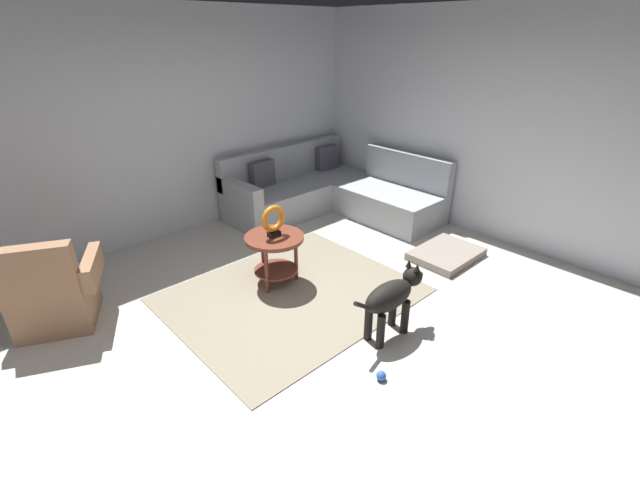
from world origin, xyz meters
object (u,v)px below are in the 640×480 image
(dog, at_px, (392,297))
(dog_toy_ball, at_px, (381,376))
(dog_bed_mat, at_px, (446,254))
(sectional_couch, at_px, (331,193))
(armchair, at_px, (52,294))
(torus_sculpture, at_px, (273,220))
(side_table, at_px, (275,247))

(dog, bearing_deg, dog_toy_ball, -54.74)
(dog_toy_ball, bearing_deg, dog_bed_mat, 19.85)
(sectional_couch, height_order, armchair, same)
(armchair, xyz_separation_m, torus_sculpture, (1.87, -0.75, 0.39))
(side_table, distance_m, torus_sculpture, 0.29)
(dog_bed_mat, bearing_deg, torus_sculpture, 152.85)
(side_table, bearing_deg, armchair, 158.13)
(sectional_couch, bearing_deg, dog_bed_mat, -90.16)
(sectional_couch, distance_m, torus_sculpture, 2.11)
(sectional_couch, height_order, torus_sculpture, sectional_couch)
(sectional_couch, height_order, side_table, sectional_couch)
(dog_bed_mat, bearing_deg, side_table, 152.85)
(sectional_couch, bearing_deg, armchair, -175.74)
(sectional_couch, relative_size, torus_sculpture, 6.90)
(armchair, distance_m, dog_bed_mat, 4.03)
(sectional_couch, relative_size, dog_bed_mat, 2.81)
(torus_sculpture, bearing_deg, armchair, 158.13)
(dog, bearing_deg, armchair, -133.01)
(armchair, height_order, side_table, armchair)
(armchair, relative_size, dog_toy_ball, 12.63)
(sectional_couch, xyz_separation_m, dog_toy_ball, (-2.09, -2.69, -0.25))
(armchair, xyz_separation_m, dog_toy_ball, (1.58, -2.42, -0.28))
(torus_sculpture, xyz_separation_m, dog_bed_mat, (1.79, -0.92, -0.67))
(dog_bed_mat, distance_m, dog, 1.68)
(dog_bed_mat, relative_size, dog_toy_ball, 10.29)
(torus_sculpture, bearing_deg, dog, -81.72)
(side_table, distance_m, dog_toy_ball, 1.74)
(dog_bed_mat, bearing_deg, dog_toy_ball, -160.15)
(sectional_couch, relative_size, dog_toy_ball, 28.95)
(sectional_couch, xyz_separation_m, dog_bed_mat, (-0.01, -1.94, -0.24))
(sectional_couch, relative_size, side_table, 3.75)
(armchair, distance_m, torus_sculpture, 2.05)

